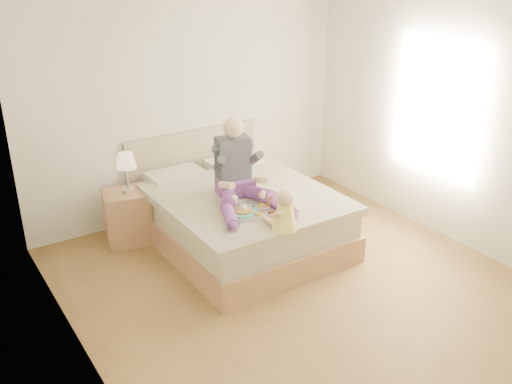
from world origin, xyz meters
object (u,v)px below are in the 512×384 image
adult (239,176)px  baby (284,213)px  nightstand (128,217)px  bed (237,214)px  tray (253,209)px

adult → baby: 0.80m
nightstand → adult: adult is taller
bed → nightstand: 1.18m
adult → nightstand: bearing=147.3°
tray → baby: (0.05, -0.45, 0.13)m
adult → baby: (-0.01, -0.80, -0.09)m
baby → nightstand: bearing=107.5°
bed → baby: same height
nightstand → adult: 1.37m
bed → nightstand: (-1.00, 0.63, -0.03)m
nightstand → tray: (0.83, -1.22, 0.35)m
bed → adult: 0.60m
bed → adult: adult is taller
tray → bed: bearing=90.8°
tray → baby: bearing=-66.6°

